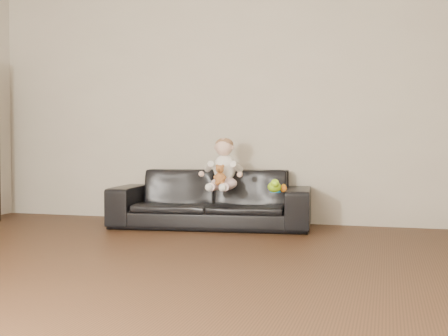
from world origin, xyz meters
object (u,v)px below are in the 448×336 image
(sofa, at_px, (211,198))
(baby, at_px, (224,167))
(toy_green, at_px, (274,187))
(toy_blue_disc, at_px, (275,192))
(toy_rattle, at_px, (284,189))
(teddy_bear, at_px, (220,175))

(sofa, height_order, baby, baby)
(toy_green, bearing_deg, toy_blue_disc, 79.14)
(sofa, distance_m, toy_green, 0.73)
(baby, bearing_deg, toy_rattle, -13.21)
(teddy_bear, height_order, toy_green, teddy_bear)
(teddy_bear, bearing_deg, toy_rattle, -0.27)
(toy_green, distance_m, toy_blue_disc, 0.05)
(baby, height_order, toy_green, baby)
(sofa, height_order, toy_blue_disc, sofa)
(toy_blue_disc, bearing_deg, toy_rattle, 26.19)
(baby, bearing_deg, sofa, 136.52)
(baby, relative_size, toy_rattle, 7.63)
(toy_blue_disc, bearing_deg, teddy_bear, -171.15)
(baby, distance_m, toy_rattle, 0.63)
(sofa, xyz_separation_m, teddy_bear, (0.17, -0.26, 0.25))
(toy_rattle, bearing_deg, baby, 176.20)
(toy_rattle, bearing_deg, teddy_bear, -168.88)
(toy_rattle, distance_m, toy_blue_disc, 0.08)
(teddy_bear, bearing_deg, baby, 82.30)
(toy_blue_disc, bearing_deg, baby, 171.91)
(teddy_bear, xyz_separation_m, toy_green, (0.51, 0.05, -0.11))
(sofa, relative_size, baby, 3.82)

